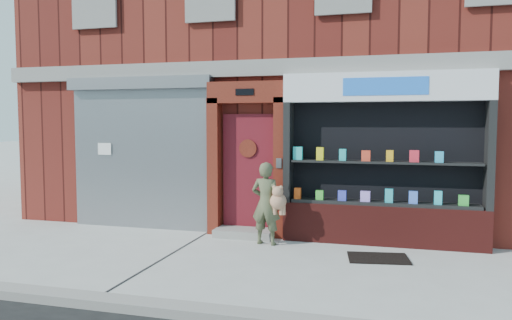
% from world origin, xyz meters
% --- Properties ---
extents(ground, '(80.00, 80.00, 0.00)m').
position_xyz_m(ground, '(0.00, 0.00, 0.00)').
color(ground, '#9E9E99').
rests_on(ground, ground).
extents(curb, '(60.00, 0.30, 0.12)m').
position_xyz_m(curb, '(0.00, -2.15, 0.06)').
color(curb, gray).
rests_on(curb, ground).
extents(building, '(12.00, 8.16, 8.00)m').
position_xyz_m(building, '(-0.00, 5.99, 4.00)').
color(building, '#551813').
rests_on(building, ground).
extents(shutter_bay, '(3.10, 0.30, 3.04)m').
position_xyz_m(shutter_bay, '(-3.00, 1.93, 1.72)').
color(shutter_bay, gray).
rests_on(shutter_bay, ground).
extents(red_door_bay, '(1.52, 0.58, 2.90)m').
position_xyz_m(red_door_bay, '(-0.75, 1.86, 1.46)').
color(red_door_bay, '#4F160D').
rests_on(red_door_bay, ground).
extents(pharmacy_bay, '(3.50, 0.41, 3.00)m').
position_xyz_m(pharmacy_bay, '(1.75, 1.81, 1.37)').
color(pharmacy_bay, '#571714').
rests_on(pharmacy_bay, ground).
extents(woman, '(0.66, 0.41, 1.45)m').
position_xyz_m(woman, '(-0.20, 1.25, 0.74)').
color(woman, '#4D5337').
rests_on(woman, ground).
extents(doormat, '(1.02, 0.79, 0.02)m').
position_xyz_m(doormat, '(1.71, 0.82, 0.01)').
color(doormat, black).
rests_on(doormat, ground).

